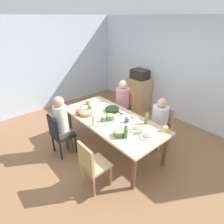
% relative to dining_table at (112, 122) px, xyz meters
% --- Properties ---
extents(ground_plane, '(6.88, 6.88, 0.00)m').
position_rel_dining_table_xyz_m(ground_plane, '(0.00, 0.00, -0.68)').
color(ground_plane, '#906846').
extents(wall_back, '(5.97, 0.12, 2.60)m').
position_rel_dining_table_xyz_m(wall_back, '(0.00, 2.31, 0.62)').
color(wall_back, silver).
rests_on(wall_back, ground_plane).
extents(wall_left, '(0.12, 4.74, 2.60)m').
position_rel_dining_table_xyz_m(wall_left, '(-2.93, 0.00, 0.62)').
color(wall_left, silver).
rests_on(wall_left, ground_plane).
extents(dining_table, '(2.24, 1.04, 0.75)m').
position_rel_dining_table_xyz_m(dining_table, '(0.00, 0.00, 0.00)').
color(dining_table, '#C9AF92').
rests_on(dining_table, ground_plane).
extents(chair_0, '(0.40, 0.40, 0.90)m').
position_rel_dining_table_xyz_m(chair_0, '(0.56, 0.90, -0.17)').
color(chair_0, tan).
rests_on(chair_0, ground_plane).
extents(person_0, '(0.33, 0.33, 1.14)m').
position_rel_dining_table_xyz_m(person_0, '(0.56, 0.81, 0.01)').
color(person_0, '#443941').
rests_on(person_0, ground_plane).
extents(chair_1, '(0.40, 0.40, 0.90)m').
position_rel_dining_table_xyz_m(chair_1, '(-0.56, -0.90, -0.17)').
color(chair_1, black).
rests_on(chair_1, ground_plane).
extents(person_1, '(0.30, 0.30, 1.27)m').
position_rel_dining_table_xyz_m(person_1, '(-0.56, -0.81, 0.07)').
color(person_1, '#594F46').
rests_on(person_1, ground_plane).
extents(chair_2, '(0.40, 0.40, 0.90)m').
position_rel_dining_table_xyz_m(chair_2, '(0.56, -0.90, -0.17)').
color(chair_2, tan).
rests_on(chair_2, ground_plane).
extents(chair_3, '(0.40, 0.40, 0.90)m').
position_rel_dining_table_xyz_m(chair_3, '(-0.56, 0.90, -0.17)').
color(chair_3, tan).
rests_on(chair_3, ground_plane).
extents(person_3, '(0.33, 0.33, 1.22)m').
position_rel_dining_table_xyz_m(person_3, '(-0.56, 0.81, 0.06)').
color(person_3, '#3A3B3A').
rests_on(person_3, ground_plane).
extents(plate_0, '(0.24, 0.24, 0.04)m').
position_rel_dining_table_xyz_m(plate_0, '(0.58, 0.09, 0.08)').
color(plate_0, silver).
rests_on(plate_0, dining_table).
extents(plate_1, '(0.22, 0.22, 0.04)m').
position_rel_dining_table_xyz_m(plate_1, '(0.26, 0.34, 0.08)').
color(plate_1, silver).
rests_on(plate_1, dining_table).
extents(plate_2, '(0.23, 0.23, 0.04)m').
position_rel_dining_table_xyz_m(plate_2, '(0.86, 0.04, 0.08)').
color(plate_2, silver).
rests_on(plate_2, dining_table).
extents(bowl_0, '(0.17, 0.17, 0.12)m').
position_rel_dining_table_xyz_m(bowl_0, '(-0.01, -0.04, 0.13)').
color(bowl_0, '#4B8247').
rests_on(bowl_0, dining_table).
extents(bowl_1, '(0.26, 0.26, 0.08)m').
position_rel_dining_table_xyz_m(bowl_1, '(-0.47, -0.31, 0.11)').
color(bowl_1, '#9C6D44').
rests_on(bowl_1, dining_table).
extents(bowl_2, '(0.19, 0.19, 0.09)m').
position_rel_dining_table_xyz_m(bowl_2, '(0.51, -0.29, 0.11)').
color(bowl_2, '#4B7747').
rests_on(bowl_2, dining_table).
extents(serving_pan, '(0.48, 0.30, 0.06)m').
position_rel_dining_table_xyz_m(serving_pan, '(-0.26, 0.23, 0.10)').
color(serving_pan, black).
rests_on(serving_pan, dining_table).
extents(cup_0, '(0.13, 0.09, 0.09)m').
position_rel_dining_table_xyz_m(cup_0, '(0.95, 0.44, 0.11)').
color(cup_0, '#EBCD4C').
rests_on(cup_0, dining_table).
extents(cup_1, '(0.12, 0.08, 0.08)m').
position_rel_dining_table_xyz_m(cup_1, '(-0.87, 0.00, 0.11)').
color(cup_1, '#C64F46').
rests_on(cup_1, dining_table).
extents(cup_2, '(0.11, 0.08, 0.10)m').
position_rel_dining_table_xyz_m(cup_2, '(0.73, 0.04, 0.12)').
color(cup_2, white).
rests_on(cup_2, dining_table).
extents(cup_3, '(0.11, 0.08, 0.09)m').
position_rel_dining_table_xyz_m(cup_3, '(0.28, 0.13, 0.12)').
color(cup_3, '#396197').
rests_on(cup_3, dining_table).
extents(cup_4, '(0.12, 0.09, 0.09)m').
position_rel_dining_table_xyz_m(cup_4, '(-0.58, -0.44, 0.12)').
color(cup_4, '#CF473C').
rests_on(cup_4, dining_table).
extents(cup_5, '(0.11, 0.07, 0.10)m').
position_rel_dining_table_xyz_m(cup_5, '(-0.74, -0.24, 0.12)').
color(cup_5, white).
rests_on(cup_5, dining_table).
extents(cup_6, '(0.12, 0.08, 0.09)m').
position_rel_dining_table_xyz_m(cup_6, '(-0.04, -0.21, 0.11)').
color(cup_6, '#499362').
rests_on(cup_6, dining_table).
extents(cup_7, '(0.11, 0.07, 0.09)m').
position_rel_dining_table_xyz_m(cup_7, '(-0.65, -0.10, 0.12)').
color(cup_7, '#4C8C57').
rests_on(cup_7, dining_table).
extents(bottle_0, '(0.06, 0.06, 0.24)m').
position_rel_dining_table_xyz_m(bottle_0, '(-0.03, -0.42, 0.18)').
color(bottle_0, '#E8E7C6').
rests_on(bottle_0, dining_table).
extents(bottle_1, '(0.07, 0.07, 0.23)m').
position_rel_dining_table_xyz_m(bottle_1, '(0.64, -0.24, 0.18)').
color(bottle_1, '#4D823D').
rests_on(bottle_1, dining_table).
extents(bottle_2, '(0.07, 0.07, 0.24)m').
position_rel_dining_table_xyz_m(bottle_2, '(0.57, 0.36, 0.18)').
color(bottle_2, '#4C833A').
rests_on(bottle_2, dining_table).
extents(side_cabinet, '(0.70, 0.44, 0.90)m').
position_rel_dining_table_xyz_m(side_cabinet, '(-1.08, 2.01, -0.23)').
color(side_cabinet, tan).
rests_on(side_cabinet, ground_plane).
extents(microwave, '(0.48, 0.36, 0.28)m').
position_rel_dining_table_xyz_m(microwave, '(-1.08, 2.01, 0.36)').
color(microwave, '#2D2523').
rests_on(microwave, side_cabinet).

